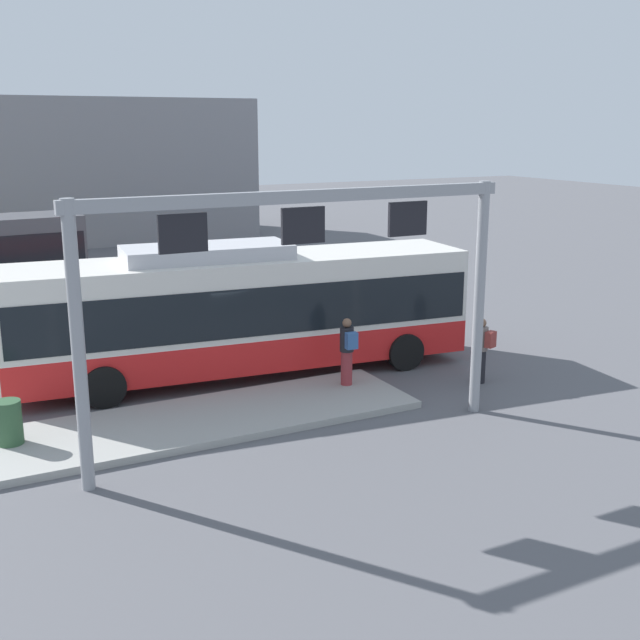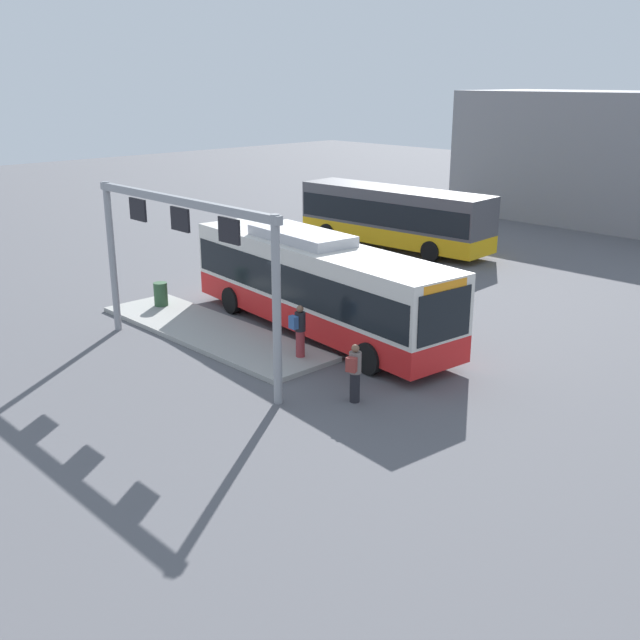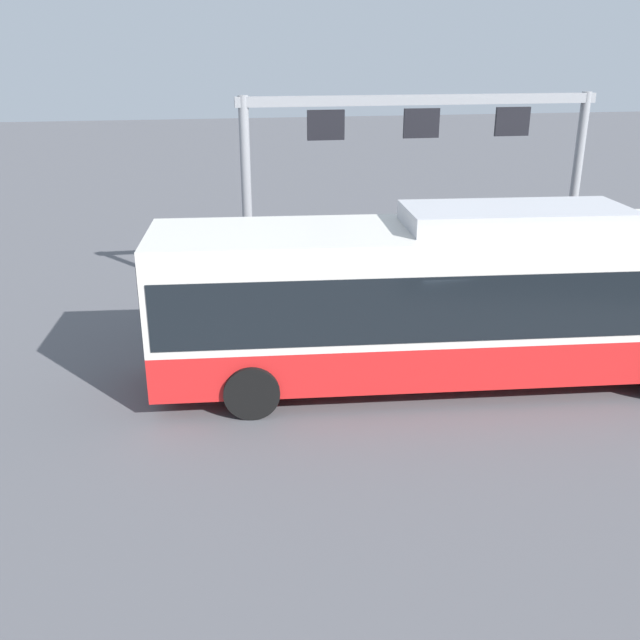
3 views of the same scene
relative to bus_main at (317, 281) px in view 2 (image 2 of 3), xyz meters
name	(u,v)px [view 2 (image 2 of 3)]	position (x,y,z in m)	size (l,w,h in m)	color
ground_plane	(317,331)	(0.01, 0.00, -1.81)	(120.00, 120.00, 0.00)	#56565B
platform_curb	(212,332)	(-2.31, -2.85, -1.73)	(10.00, 2.80, 0.16)	#9E9E99
bus_main	(317,281)	(0.00, 0.00, 0.00)	(12.00, 3.68, 3.46)	red
bus_background_left	(394,214)	(-7.04, 12.22, -0.03)	(10.84, 3.24, 3.10)	#EAAD14
person_boarding	(355,372)	(5.07, -3.41, -0.92)	(0.48, 0.60, 1.67)	black
person_waiting_near	(299,330)	(1.75, -2.41, -0.76)	(0.36, 0.54, 1.67)	maroon
platform_sign_gantry	(182,245)	(-0.67, -4.94, 1.93)	(9.06, 0.24, 5.20)	gray
trash_bin	(161,294)	(-6.03, -2.51, -1.20)	(0.52, 0.52, 0.90)	#2D5133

